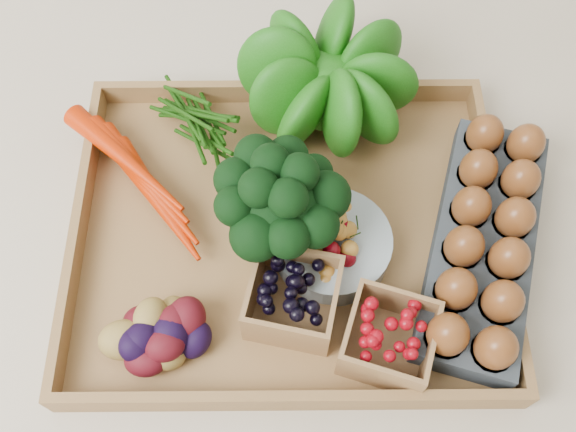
{
  "coord_description": "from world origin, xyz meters",
  "views": [
    {
      "loc": [
        -0.0,
        -0.38,
        0.76
      ],
      "look_at": [
        0.0,
        0.0,
        0.06
      ],
      "focal_mm": 40.0,
      "sensor_mm": 36.0,
      "label": 1
    }
  ],
  "objects_px": {
    "broccoli": "(280,218)",
    "egg_carton": "(482,244)",
    "tray": "(288,235)",
    "cherry_bowl": "(332,245)"
  },
  "relations": [
    {
      "from": "broccoli",
      "to": "egg_carton",
      "type": "height_order",
      "value": "broccoli"
    },
    {
      "from": "tray",
      "to": "egg_carton",
      "type": "bearing_deg",
      "value": -6.63
    },
    {
      "from": "egg_carton",
      "to": "tray",
      "type": "bearing_deg",
      "value": -169.67
    },
    {
      "from": "cherry_bowl",
      "to": "egg_carton",
      "type": "relative_size",
      "value": 0.44
    },
    {
      "from": "broccoli",
      "to": "egg_carton",
      "type": "bearing_deg",
      "value": -3.85
    },
    {
      "from": "tray",
      "to": "cherry_bowl",
      "type": "distance_m",
      "value": 0.07
    },
    {
      "from": "broccoli",
      "to": "cherry_bowl",
      "type": "bearing_deg",
      "value": -15.21
    },
    {
      "from": "tray",
      "to": "cherry_bowl",
      "type": "relative_size",
      "value": 3.7
    },
    {
      "from": "cherry_bowl",
      "to": "egg_carton",
      "type": "bearing_deg",
      "value": 0.17
    },
    {
      "from": "cherry_bowl",
      "to": "egg_carton",
      "type": "xyz_separation_m",
      "value": [
        0.19,
        0.0,
        0.0
      ]
    }
  ]
}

